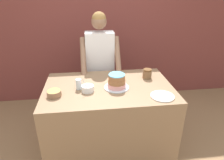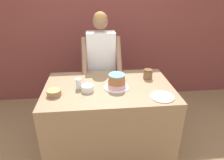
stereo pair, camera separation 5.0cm
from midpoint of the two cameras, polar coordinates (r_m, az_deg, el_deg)
wall_back at (r=3.62m, az=-2.63°, el=14.11°), size 10.00×0.05×2.60m
counter at (r=2.54m, az=-0.33°, el=-11.40°), size 1.46×0.94×0.95m
person_baker at (r=2.88m, az=-2.57°, el=5.60°), size 0.54×0.47×1.70m
cake at (r=2.23m, az=1.99°, el=-0.53°), size 0.28×0.28×0.17m
frosting_bowl_pink at (r=2.19m, az=-6.34°, el=-2.24°), size 0.13×0.13×0.17m
frosting_bowl_yellow at (r=2.17m, az=-15.58°, el=-3.42°), size 0.15×0.15×0.06m
drinking_glass at (r=2.24m, az=-8.84°, el=-1.10°), size 0.07×0.07×0.12m
ceramic_plate at (r=2.14m, az=14.78°, el=-4.65°), size 0.25×0.25×0.01m
stoneware_jar at (r=2.51m, az=10.78°, el=1.67°), size 0.11×0.11×0.12m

